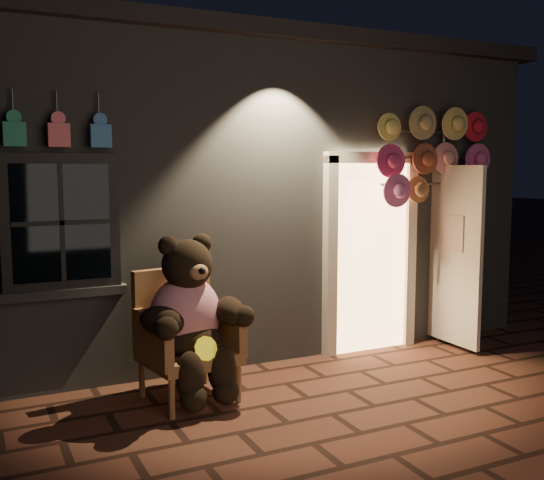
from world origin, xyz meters
TOP-DOWN VIEW (x-y plane):
  - ground at (0.00, 0.00)m, footprint 60.00×60.00m
  - shop_building at (0.00, 3.99)m, footprint 7.30×5.95m
  - wicker_armchair at (-0.97, 0.92)m, footprint 0.87×0.81m
  - teddy_bear at (-0.96, 0.78)m, footprint 1.01×0.86m
  - hat_rack at (2.01, 1.28)m, footprint 1.49×0.22m

SIDE VIEW (x-z plane):
  - ground at x=0.00m, z-range 0.00..0.00m
  - wicker_armchair at x=-0.97m, z-range 0.00..1.13m
  - teddy_bear at x=-0.96m, z-range 0.04..1.45m
  - shop_building at x=0.00m, z-range -0.02..3.49m
  - hat_rack at x=2.01m, z-range 0.85..3.48m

